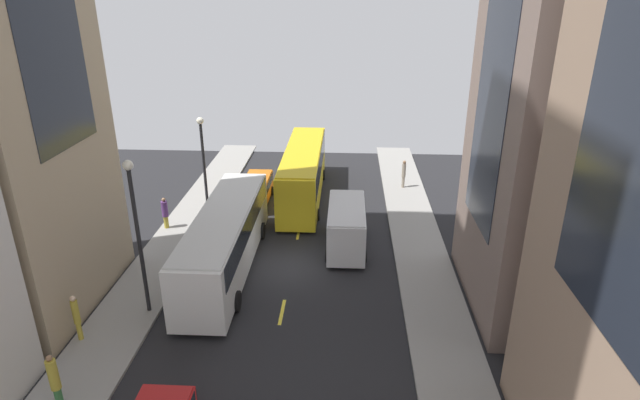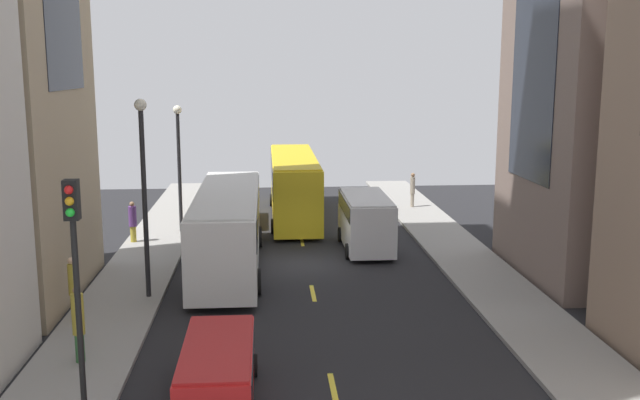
% 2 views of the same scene
% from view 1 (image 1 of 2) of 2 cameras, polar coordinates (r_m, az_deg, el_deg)
% --- Properties ---
extents(ground_plane, '(41.20, 41.20, 0.00)m').
position_cam_1_polar(ground_plane, '(28.08, -3.16, -7.34)').
color(ground_plane, black).
extents(sidewalk_west, '(2.99, 44.00, 0.15)m').
position_cam_1_polar(sidewalk_west, '(29.62, -17.05, -6.53)').
color(sidewalk_west, gray).
rests_on(sidewalk_west, ground).
extents(sidewalk_east, '(2.99, 44.00, 0.15)m').
position_cam_1_polar(sidewalk_east, '(28.23, 11.46, -7.45)').
color(sidewalk_east, gray).
rests_on(sidewalk_east, ground).
extents(lane_stripe_2, '(0.16, 2.00, 0.01)m').
position_cam_1_polar(lane_stripe_2, '(24.55, -4.20, -12.20)').
color(lane_stripe_2, yellow).
rests_on(lane_stripe_2, ground).
extents(lane_stripe_3, '(0.16, 2.00, 0.01)m').
position_cam_1_polar(lane_stripe_3, '(31.77, -2.37, -3.56)').
color(lane_stripe_3, yellow).
rests_on(lane_stripe_3, ground).
extents(lane_stripe_4, '(0.16, 2.00, 0.01)m').
position_cam_1_polar(lane_stripe_4, '(39.45, -1.25, 1.81)').
color(lane_stripe_4, yellow).
rests_on(lane_stripe_4, ground).
extents(lane_stripe_5, '(0.16, 2.00, 0.01)m').
position_cam_1_polar(lane_stripe_5, '(47.38, -0.50, 5.41)').
color(lane_stripe_5, yellow).
rests_on(lane_stripe_5, ground).
extents(building_east_1, '(7.26, 8.30, 17.88)m').
position_cam_1_polar(building_east_1, '(24.25, 26.51, 8.22)').
color(building_east_1, '#7A665B').
rests_on(building_east_1, ground).
extents(city_bus_white, '(2.81, 12.00, 3.35)m').
position_cam_1_polar(city_bus_white, '(27.29, -10.41, -3.86)').
color(city_bus_white, silver).
rests_on(city_bus_white, ground).
extents(streetcar_yellow, '(2.70, 12.16, 3.59)m').
position_cam_1_polar(streetcar_yellow, '(36.17, -1.86, 3.41)').
color(streetcar_yellow, yellow).
rests_on(streetcar_yellow, ground).
extents(delivery_van_white, '(2.25, 5.36, 2.58)m').
position_cam_1_polar(delivery_van_white, '(29.30, 2.93, -2.66)').
color(delivery_van_white, white).
rests_on(delivery_van_white, ground).
extents(car_orange_1, '(1.92, 4.76, 1.64)m').
position_cam_1_polar(car_orange_1, '(35.95, -7.08, 1.17)').
color(car_orange_1, orange).
rests_on(car_orange_1, ground).
extents(pedestrian_crossing_near, '(0.29, 0.29, 2.07)m').
position_cam_1_polar(pedestrian_crossing_near, '(38.46, 9.21, 2.98)').
color(pedestrian_crossing_near, gray).
rests_on(pedestrian_crossing_near, ground).
extents(pedestrian_crossing_mid, '(0.28, 0.28, 2.12)m').
position_cam_1_polar(pedestrian_crossing_mid, '(24.19, -25.25, -11.47)').
color(pedestrian_crossing_mid, gold).
rests_on(pedestrian_crossing_mid, ground).
extents(pedestrian_walking_far, '(0.35, 0.35, 2.24)m').
position_cam_1_polar(pedestrian_walking_far, '(21.08, -27.21, -17.24)').
color(pedestrian_walking_far, '#336B38').
rests_on(pedestrian_walking_far, ground).
extents(pedestrian_waiting_curb, '(0.38, 0.38, 1.98)m').
position_cam_1_polar(pedestrian_waiting_curb, '(32.95, -16.70, -1.29)').
color(pedestrian_waiting_curb, gold).
rests_on(pedestrian_waiting_curb, ground).
extents(streetlamp_near, '(0.44, 0.44, 6.45)m').
position_cam_1_polar(streetlamp_near, '(33.21, -12.74, 4.77)').
color(streetlamp_near, black).
rests_on(streetlamp_near, ground).
extents(streetlamp_far, '(0.44, 0.44, 7.25)m').
position_cam_1_polar(streetlamp_far, '(23.53, -19.57, -2.38)').
color(streetlamp_far, black).
rests_on(streetlamp_far, ground).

